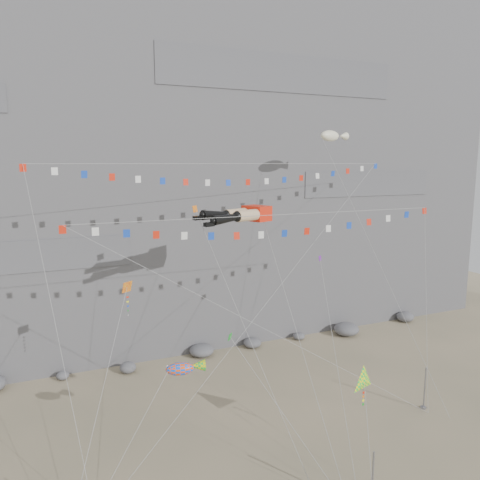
# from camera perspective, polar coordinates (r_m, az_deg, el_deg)

# --- Properties ---
(ground) EXTENTS (120.00, 120.00, 0.00)m
(ground) POSITION_cam_1_polar(r_m,az_deg,el_deg) (37.98, 4.30, -23.27)
(ground) COLOR tan
(ground) RESTS_ON ground
(cliff) EXTENTS (80.00, 28.00, 50.00)m
(cliff) POSITION_cam_1_polar(r_m,az_deg,el_deg) (62.26, -9.55, 13.41)
(cliff) COLOR slate
(cliff) RESTS_ON ground
(talus_boulders) EXTENTS (60.00, 3.00, 1.20)m
(talus_boulders) POSITION_cam_1_polar(r_m,az_deg,el_deg) (51.65, -4.69, -13.29)
(talus_boulders) COLOR slate
(talus_boulders) RESTS_ON ground
(anchor_pole_right) EXTENTS (0.12, 0.12, 3.65)m
(anchor_pole_right) POSITION_cam_1_polar(r_m,az_deg,el_deg) (43.93, 21.60, -16.44)
(anchor_pole_right) COLOR gray
(anchor_pole_right) RESTS_ON ground
(legs_kite) EXTENTS (7.25, 15.84, 21.78)m
(legs_kite) POSITION_cam_1_polar(r_m,az_deg,el_deg) (38.02, 0.03, 3.05)
(legs_kite) COLOR red
(legs_kite) RESTS_ON ground
(flag_banner_upper) EXTENTS (34.95, 16.44, 28.62)m
(flag_banner_upper) POSITION_cam_1_polar(r_m,az_deg,el_deg) (42.27, -0.23, 9.26)
(flag_banner_upper) COLOR red
(flag_banner_upper) RESTS_ON ground
(flag_banner_lower) EXTENTS (30.17, 4.99, 21.06)m
(flag_banner_lower) POSITION_cam_1_polar(r_m,az_deg,el_deg) (35.76, 4.09, 3.02)
(flag_banner_lower) COLOR red
(flag_banner_lower) RESTS_ON ground
(harlequin_kite) EXTENTS (6.35, 10.38, 15.95)m
(harlequin_kite) POSITION_cam_1_polar(r_m,az_deg,el_deg) (34.52, -13.62, -5.70)
(harlequin_kite) COLOR red
(harlequin_kite) RESTS_ON ground
(fish_windsock) EXTENTS (8.90, 5.02, 10.92)m
(fish_windsock) POSITION_cam_1_polar(r_m,az_deg,el_deg) (31.98, -7.36, -15.36)
(fish_windsock) COLOR #FD4B0C
(fish_windsock) RESTS_ON ground
(delta_kite) EXTENTS (3.73, 5.08, 7.79)m
(delta_kite) POSITION_cam_1_polar(r_m,az_deg,el_deg) (34.49, 14.92, -16.33)
(delta_kite) COLOR #FEEE0C
(delta_kite) RESTS_ON ground
(blimp_windsock) EXTENTS (4.44, 16.13, 27.55)m
(blimp_windsock) POSITION_cam_1_polar(r_m,az_deg,el_deg) (48.49, 10.93, 12.28)
(blimp_windsock) COLOR #F8F4CC
(blimp_windsock) RESTS_ON ground
(small_kite_a) EXTENTS (4.26, 12.92, 21.11)m
(small_kite_a) POSITION_cam_1_polar(r_m,az_deg,el_deg) (37.06, -5.30, 3.29)
(small_kite_a) COLOR orange
(small_kite_a) RESTS_ON ground
(small_kite_b) EXTENTS (5.24, 12.57, 17.67)m
(small_kite_b) POSITION_cam_1_polar(r_m,az_deg,el_deg) (41.54, 9.81, -2.73)
(small_kite_b) COLOR #701BA0
(small_kite_b) RESTS_ON ground
(small_kite_c) EXTENTS (4.91, 8.76, 12.53)m
(small_kite_c) POSITION_cam_1_polar(r_m,az_deg,el_deg) (33.07, -1.01, -12.02)
(small_kite_c) COLOR #169525
(small_kite_c) RESTS_ON ground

